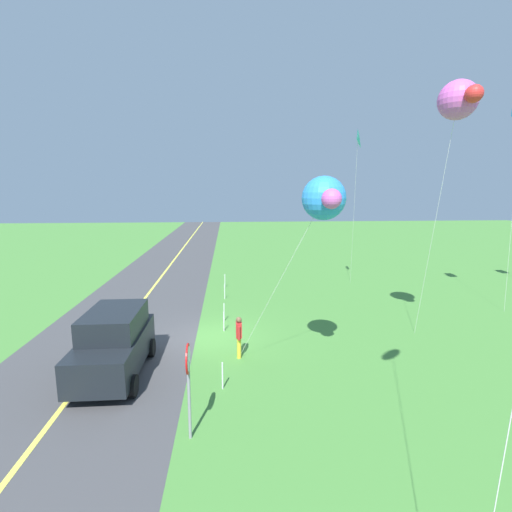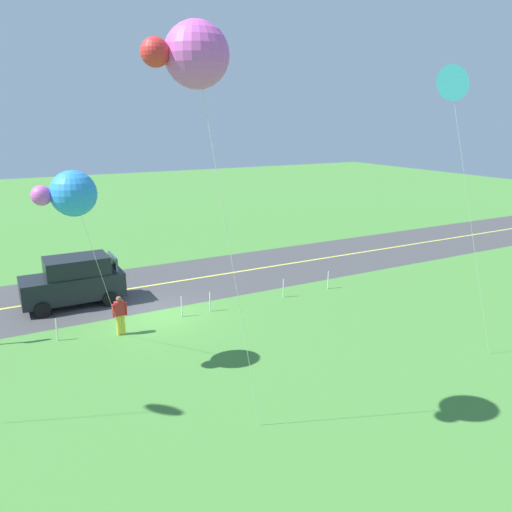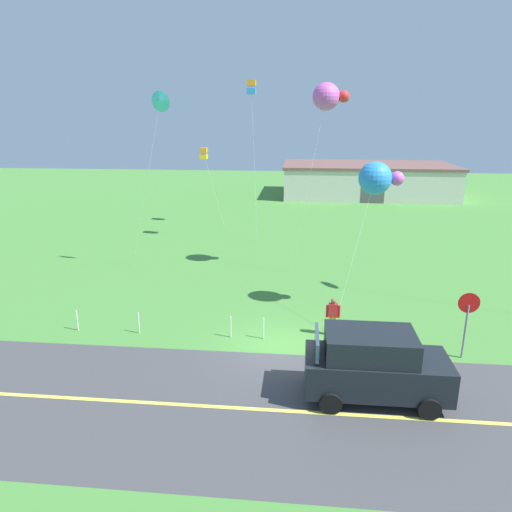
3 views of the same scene
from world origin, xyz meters
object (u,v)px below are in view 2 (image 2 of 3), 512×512
(kite_red_low, at_px, (71,194))
(kite_blue_mid, at_px, (194,55))
(car_suv_foreground, at_px, (74,281))
(kite_orange_near, at_px, (452,85))
(person_adult_near, at_px, (120,314))

(kite_red_low, relative_size, kite_blue_mid, 0.66)
(kite_red_low, bearing_deg, car_suv_foreground, -96.03)
(car_suv_foreground, height_order, kite_red_low, kite_red_low)
(car_suv_foreground, xyz_separation_m, kite_blue_mid, (-1.22, 12.31, 8.35))
(kite_red_low, xyz_separation_m, kite_orange_near, (-10.59, 4.63, 3.18))
(kite_red_low, distance_m, kite_blue_mid, 6.66)
(kite_red_low, height_order, kite_orange_near, kite_orange_near)
(kite_blue_mid, xyz_separation_m, kite_orange_near, (-8.63, -0.70, -0.29))
(person_adult_near, distance_m, kite_blue_mid, 11.78)
(kite_red_low, distance_m, kite_orange_near, 11.99)
(kite_red_low, height_order, kite_blue_mid, kite_blue_mid)
(car_suv_foreground, relative_size, kite_orange_near, 0.45)
(kite_orange_near, bearing_deg, kite_red_low, -23.63)
(car_suv_foreground, height_order, kite_blue_mid, kite_blue_mid)
(person_adult_near, bearing_deg, car_suv_foreground, -87.71)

